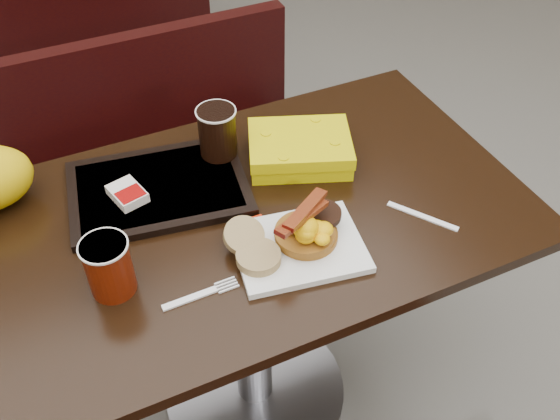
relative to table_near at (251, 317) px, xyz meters
name	(u,v)px	position (x,y,z in m)	size (l,w,h in m)	color
floor	(255,393)	(0.00, 0.00, -0.38)	(6.00, 7.00, 0.01)	slate
table_near	(251,317)	(0.00, 0.00, 0.00)	(1.20, 0.70, 0.75)	black
bench_near_n	(169,162)	(0.00, 0.70, -0.02)	(1.00, 0.46, 0.72)	black
bench_far_s	(89,9)	(0.00, 1.90, -0.02)	(1.00, 0.46, 0.72)	black
platter	(299,247)	(0.05, -0.15, 0.38)	(0.25, 0.20, 0.01)	white
pancake_stack	(306,233)	(0.08, -0.13, 0.40)	(0.13, 0.13, 0.03)	#945318
sausage_patty	(322,214)	(0.12, -0.12, 0.42)	(0.08, 0.08, 0.01)	black
scrambled_eggs	(306,229)	(0.06, -0.16, 0.44)	(0.09, 0.08, 0.05)	#FFB305
bacon_strips	(302,216)	(0.06, -0.15, 0.47)	(0.14, 0.06, 0.01)	#430604
muffin_bottom	(259,257)	(-0.03, -0.15, 0.40)	(0.09, 0.09, 0.02)	#A57F57
muffin_top	(244,236)	(-0.04, -0.10, 0.41)	(0.08, 0.08, 0.02)	#A57F57
coffee_cup_near	(109,267)	(-0.30, -0.09, 0.43)	(0.08, 0.08, 0.12)	maroon
fork	(190,299)	(-0.18, -0.17, 0.38)	(0.15, 0.03, 0.00)	white
knife	(422,216)	(0.33, -0.17, 0.38)	(0.16, 0.01, 0.00)	white
condiment_syrup	(256,222)	(0.01, -0.04, 0.38)	(0.04, 0.03, 0.01)	red
condiment_ketchup	(248,211)	(0.00, -0.01, 0.38)	(0.04, 0.03, 0.01)	#8C0504
tray	(159,188)	(-0.15, 0.14, 0.38)	(0.38, 0.27, 0.02)	black
hashbrown_sleeve_left	(127,194)	(-0.22, 0.13, 0.40)	(0.06, 0.08, 0.02)	silver
coffee_cup_far	(217,132)	(0.01, 0.19, 0.45)	(0.09, 0.09, 0.12)	black
clamshell	(300,149)	(0.18, 0.11, 0.41)	(0.23, 0.17, 0.06)	#D3C303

